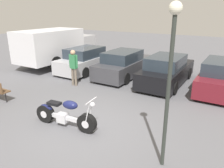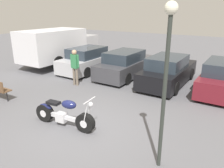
% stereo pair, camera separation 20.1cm
% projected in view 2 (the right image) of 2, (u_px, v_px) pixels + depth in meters
% --- Properties ---
extents(ground_plane, '(60.00, 60.00, 0.00)m').
position_uv_depth(ground_plane, '(82.00, 127.00, 7.08)').
color(ground_plane, slate).
extents(motorcycle, '(2.23, 0.63, 1.10)m').
position_uv_depth(motorcycle, '(63.00, 114.00, 7.01)').
color(motorcycle, black).
rests_on(motorcycle, ground_plane).
extents(parked_car_silver, '(1.80, 4.45, 1.47)m').
position_uv_depth(parked_car_silver, '(89.00, 60.00, 13.50)').
color(parked_car_silver, '#BCBCC1').
rests_on(parked_car_silver, ground_plane).
extents(parked_car_dark_grey, '(1.80, 4.45, 1.47)m').
position_uv_depth(parked_car_dark_grey, '(126.00, 65.00, 12.36)').
color(parked_car_dark_grey, '#3D3D42').
rests_on(parked_car_dark_grey, ground_plane).
extents(parked_car_black, '(1.80, 4.45, 1.47)m').
position_uv_depth(parked_car_black, '(168.00, 71.00, 11.00)').
color(parked_car_black, black).
rests_on(parked_car_black, ground_plane).
extents(parked_car_maroon, '(1.80, 4.45, 1.47)m').
position_uv_depth(parked_car_maroon, '(224.00, 77.00, 9.99)').
color(parked_car_maroon, maroon).
rests_on(parked_car_maroon, ground_plane).
extents(delivery_truck, '(2.34, 5.81, 2.41)m').
position_uv_depth(delivery_truck, '(59.00, 45.00, 14.74)').
color(delivery_truck, silver).
rests_on(delivery_truck, ground_plane).
extents(lamp_post, '(0.27, 0.27, 3.76)m').
position_uv_depth(lamp_post, '(167.00, 64.00, 4.52)').
color(lamp_post, '#2D332D').
rests_on(lamp_post, ground_plane).
extents(person_standing, '(0.52, 0.24, 1.79)m').
position_uv_depth(person_standing, '(75.00, 64.00, 10.69)').
color(person_standing, '#726656').
rests_on(person_standing, ground_plane).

